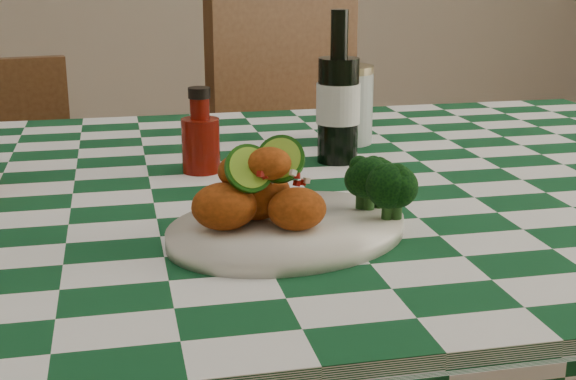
{
  "coord_description": "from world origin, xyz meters",
  "views": [
    {
      "loc": [
        -0.14,
        -1.05,
        1.09
      ],
      "look_at": [
        0.04,
        -0.23,
        0.84
      ],
      "focal_mm": 50.0,
      "sensor_mm": 36.0,
      "label": 1
    }
  ],
  "objects": [
    {
      "name": "ketchup_bottle",
      "position": [
        -0.03,
        0.08,
        0.85
      ],
      "size": [
        0.06,
        0.06,
        0.12
      ],
      "primitive_type": null,
      "rotation": [
        0.0,
        0.0,
        0.07
      ],
      "color": "#6A0D05",
      "rests_on": "dining_table"
    },
    {
      "name": "fried_chicken_pile",
      "position": [
        0.01,
        -0.23,
        0.85
      ],
      "size": [
        0.13,
        0.1,
        0.09
      ],
      "primitive_type": null,
      "color": "#B04411",
      "rests_on": "plate"
    },
    {
      "name": "plate",
      "position": [
        0.04,
        -0.23,
        0.8
      ],
      "size": [
        0.35,
        0.31,
        0.02
      ],
      "primitive_type": null,
      "rotation": [
        0.0,
        0.0,
        0.4
      ],
      "color": "silver",
      "rests_on": "dining_table"
    },
    {
      "name": "mason_jar",
      "position": [
        0.23,
        0.21,
        0.85
      ],
      "size": [
        0.12,
        0.12,
        0.13
      ],
      "primitive_type": null,
      "rotation": [
        0.0,
        0.0,
        -0.34
      ],
      "color": "#B2BCBA",
      "rests_on": "dining_table"
    },
    {
      "name": "wooden_chair_right",
      "position": [
        0.37,
        0.76,
        0.5
      ],
      "size": [
        0.61,
        0.62,
        0.99
      ],
      "primitive_type": null,
      "rotation": [
        0.0,
        0.0,
        0.43
      ],
      "color": "#472814",
      "rests_on": "ground"
    },
    {
      "name": "broccoli_side",
      "position": [
        0.14,
        -0.22,
        0.84
      ],
      "size": [
        0.09,
        0.09,
        0.07
      ],
      "primitive_type": null,
      "color": "black",
      "rests_on": "plate"
    },
    {
      "name": "beer_bottle",
      "position": [
        0.18,
        0.09,
        0.9
      ],
      "size": [
        0.08,
        0.08,
        0.23
      ],
      "primitive_type": null,
      "rotation": [
        0.0,
        0.0,
        -0.21
      ],
      "color": "black",
      "rests_on": "dining_table"
    }
  ]
}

